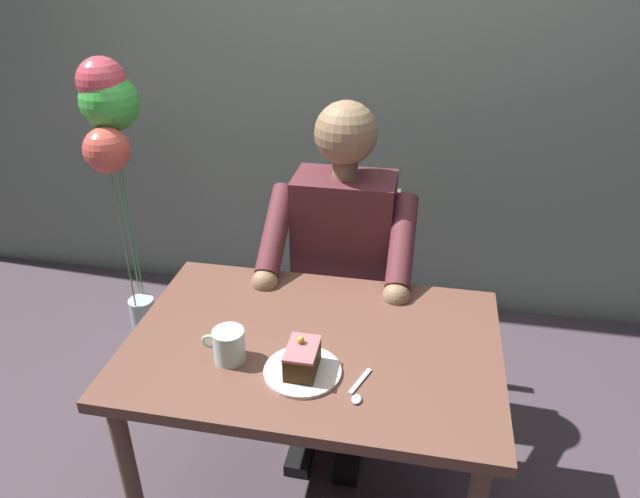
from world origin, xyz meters
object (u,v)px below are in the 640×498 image
at_px(cake_slice, 304,359).
at_px(seated_person, 340,271).
at_px(balloon_display, 111,132).
at_px(coffee_cup, 229,345).
at_px(dessert_spoon, 358,391).
at_px(chair, 346,289).
at_px(dining_table, 313,364).

bearing_deg(cake_slice, seated_person, -89.65).
bearing_deg(balloon_display, coffee_cup, 130.83).
height_order(cake_slice, dessert_spoon, cake_slice).
distance_m(seated_person, coffee_cup, 0.66).
relative_size(coffee_cup, dessert_spoon, 0.87).
bearing_deg(balloon_display, dessert_spoon, 139.71).
distance_m(dessert_spoon, balloon_display, 1.57).
xyz_separation_m(chair, seated_person, (0.00, 0.17, 0.18)).
bearing_deg(chair, dining_table, 90.00).
distance_m(coffee_cup, balloon_display, 1.26).
xyz_separation_m(dining_table, cake_slice, (-0.00, 0.14, 0.14)).
bearing_deg(dessert_spoon, chair, -79.53).
distance_m(dining_table, dessert_spoon, 0.26).
distance_m(coffee_cup, dessert_spoon, 0.38).
bearing_deg(coffee_cup, dining_table, -149.47).
distance_m(dining_table, balloon_display, 1.36).
xyz_separation_m(dining_table, chair, (0.00, -0.66, -0.15)).
relative_size(seated_person, dessert_spoon, 9.00).
height_order(dessert_spoon, balloon_display, balloon_display).
relative_size(cake_slice, dessert_spoon, 0.86).
height_order(seated_person, cake_slice, seated_person).
xyz_separation_m(dining_table, balloon_display, (1.01, -0.81, 0.40)).
height_order(cake_slice, balloon_display, balloon_display).
bearing_deg(coffee_cup, chair, -104.96).
relative_size(chair, coffee_cup, 7.15).
bearing_deg(seated_person, dining_table, 90.00).
bearing_deg(seated_person, coffee_cup, 71.25).
xyz_separation_m(coffee_cup, balloon_display, (0.80, -0.93, 0.26)).
distance_m(cake_slice, dessert_spoon, 0.17).
bearing_deg(cake_slice, dessert_spoon, 163.27).
distance_m(seated_person, dessert_spoon, 0.70).
height_order(chair, coffee_cup, chair).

